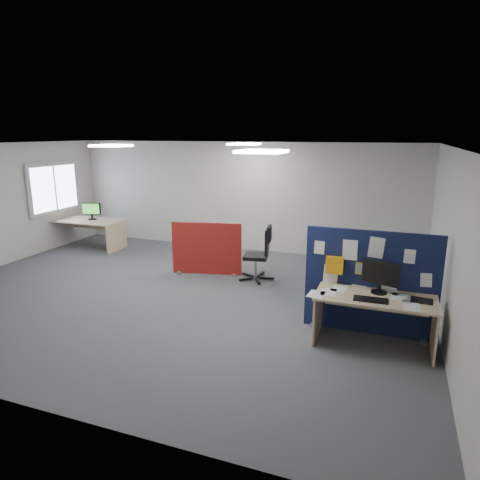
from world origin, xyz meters
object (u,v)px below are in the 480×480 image
(monitor_main, at_px, (380,276))
(office_chair, at_px, (262,250))
(main_desk, at_px, (375,308))
(navy_divider, at_px, (369,283))
(monitor_second, at_px, (92,210))
(red_divider, at_px, (207,249))
(second_desk, at_px, (89,226))

(monitor_main, relative_size, office_chair, 0.46)
(main_desk, bearing_deg, office_chair, 137.89)
(navy_divider, relative_size, monitor_second, 4.06)
(navy_divider, xyz_separation_m, monitor_main, (0.15, -0.22, 0.20))
(monitor_second, distance_m, office_chair, 5.00)
(navy_divider, bearing_deg, monitor_second, 159.21)
(red_divider, bearing_deg, monitor_main, -40.88)
(red_divider, bearing_deg, office_chair, -10.88)
(monitor_main, bearing_deg, monitor_second, 177.85)
(main_desk, xyz_separation_m, office_chair, (-2.30, 2.08, 0.07))
(navy_divider, distance_m, office_chair, 2.78)
(navy_divider, relative_size, main_desk, 1.17)
(main_desk, bearing_deg, monitor_main, 75.07)
(monitor_second, bearing_deg, monitor_main, -38.55)
(main_desk, bearing_deg, monitor_second, 157.07)
(office_chair, bearing_deg, monitor_second, 158.66)
(navy_divider, distance_m, red_divider, 3.78)
(monitor_main, xyz_separation_m, second_desk, (-7.30, 2.85, -0.42))
(office_chair, bearing_deg, navy_divider, -48.46)
(navy_divider, xyz_separation_m, second_desk, (-7.14, 2.63, -0.23))
(monitor_main, height_order, monitor_second, monitor_main)
(second_desk, bearing_deg, main_desk, -22.35)
(navy_divider, relative_size, monitor_main, 3.73)
(second_desk, bearing_deg, navy_divider, -20.20)
(second_desk, xyz_separation_m, monitor_second, (0.08, 0.06, 0.41))
(navy_divider, xyz_separation_m, main_desk, (0.12, -0.36, -0.23))
(navy_divider, height_order, second_desk, navy_divider)
(monitor_second, height_order, office_chair, monitor_second)
(red_divider, distance_m, monitor_second, 3.85)
(main_desk, relative_size, monitor_second, 3.46)
(main_desk, relative_size, monitor_main, 3.17)
(second_desk, height_order, office_chair, office_chair)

